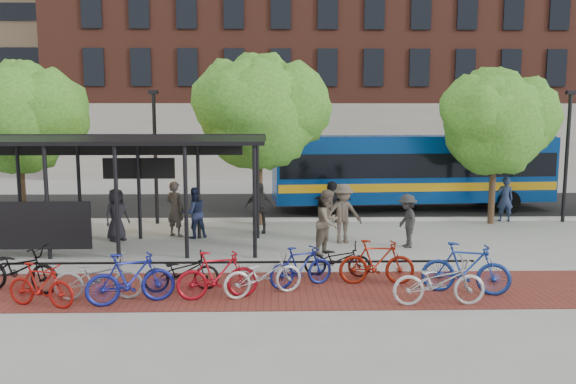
{
  "coord_description": "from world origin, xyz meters",
  "views": [
    {
      "loc": [
        -2.4,
        -18.02,
        4.12
      ],
      "look_at": [
        -1.97,
        0.78,
        1.6
      ],
      "focal_mm": 35.0,
      "sensor_mm": 36.0,
      "label": 1
    }
  ],
  "objects_px": {
    "bus_shelter": "(91,153)",
    "pedestrian_7": "(505,199)",
    "tree_b": "(262,108)",
    "pedestrian_8": "(328,222)",
    "pedestrian_0": "(117,215)",
    "pedestrian_2": "(194,213)",
    "bike_4": "(181,272)",
    "pedestrian_4": "(260,208)",
    "pedestrian_9": "(407,221)",
    "bike_8": "(337,259)",
    "bike_5": "(217,275)",
    "bike_11": "(466,268)",
    "bike_9": "(377,262)",
    "bike_2": "(98,277)",
    "bike_10": "(439,281)",
    "pedestrian_5": "(332,201)",
    "bus": "(411,168)",
    "bike_1": "(41,285)",
    "pedestrian_1": "(175,209)",
    "lamp_post_right": "(567,152)",
    "bike_7": "(301,266)",
    "pedestrian_3": "(343,214)",
    "tree_a": "(21,114)",
    "bike_6": "(263,274)",
    "tree_c": "(497,119)",
    "bike_0": "(19,269)",
    "bike_3": "(131,279)"
  },
  "relations": [
    {
      "from": "bus_shelter",
      "to": "pedestrian_7",
      "type": "distance_m",
      "value": 15.57
    },
    {
      "from": "tree_b",
      "to": "pedestrian_8",
      "type": "bearing_deg",
      "value": -66.64
    },
    {
      "from": "pedestrian_0",
      "to": "pedestrian_2",
      "type": "xyz_separation_m",
      "value": [
        2.54,
        0.35,
        -0.01
      ]
    },
    {
      "from": "bike_4",
      "to": "pedestrian_4",
      "type": "height_order",
      "value": "pedestrian_4"
    },
    {
      "from": "pedestrian_9",
      "to": "bike_8",
      "type": "bearing_deg",
      "value": -44.24
    },
    {
      "from": "bike_5",
      "to": "bike_11",
      "type": "height_order",
      "value": "bike_11"
    },
    {
      "from": "pedestrian_9",
      "to": "bike_9",
      "type": "bearing_deg",
      "value": -28.75
    },
    {
      "from": "bike_2",
      "to": "bike_10",
      "type": "bearing_deg",
      "value": -98.32
    },
    {
      "from": "bike_4",
      "to": "bike_8",
      "type": "bearing_deg",
      "value": -84.34
    },
    {
      "from": "tree_b",
      "to": "bike_9",
      "type": "xyz_separation_m",
      "value": [
        3.01,
        -7.93,
        -3.9
      ]
    },
    {
      "from": "tree_b",
      "to": "pedestrian_5",
      "type": "distance_m",
      "value": 4.59
    },
    {
      "from": "bike_11",
      "to": "pedestrian_8",
      "type": "distance_m",
      "value": 4.84
    },
    {
      "from": "bus",
      "to": "bike_11",
      "type": "xyz_separation_m",
      "value": [
        -1.61,
        -12.04,
        -1.28
      ]
    },
    {
      "from": "bike_1",
      "to": "pedestrian_1",
      "type": "distance_m",
      "value": 7.54
    },
    {
      "from": "pedestrian_8",
      "to": "tree_b",
      "type": "bearing_deg",
      "value": 58.44
    },
    {
      "from": "pedestrian_1",
      "to": "bike_11",
      "type": "bearing_deg",
      "value": 169.7
    },
    {
      "from": "pedestrian_5",
      "to": "lamp_post_right",
      "type": "bearing_deg",
      "value": -170.6
    },
    {
      "from": "bike_7",
      "to": "pedestrian_3",
      "type": "bearing_deg",
      "value": -42.41
    },
    {
      "from": "tree_a",
      "to": "bike_1",
      "type": "bearing_deg",
      "value": -65.03
    },
    {
      "from": "bus",
      "to": "bike_1",
      "type": "xyz_separation_m",
      "value": [
        -11.16,
        -12.76,
        -1.4
      ]
    },
    {
      "from": "bike_6",
      "to": "tree_c",
      "type": "bearing_deg",
      "value": -68.46
    },
    {
      "from": "bike_0",
      "to": "bike_5",
      "type": "distance_m",
      "value": 4.78
    },
    {
      "from": "tree_c",
      "to": "pedestrian_1",
      "type": "xyz_separation_m",
      "value": [
        -11.96,
        -2.11,
        -3.09
      ]
    },
    {
      "from": "bike_8",
      "to": "pedestrian_3",
      "type": "xyz_separation_m",
      "value": [
        0.62,
        3.91,
        0.52
      ]
    },
    {
      "from": "bike_4",
      "to": "lamp_post_right",
      "type": "bearing_deg",
      "value": -68.73
    },
    {
      "from": "lamp_post_right",
      "to": "pedestrian_1",
      "type": "height_order",
      "value": "lamp_post_right"
    },
    {
      "from": "pedestrian_2",
      "to": "pedestrian_5",
      "type": "xyz_separation_m",
      "value": [
        5.01,
        2.88,
        -0.06
      ]
    },
    {
      "from": "pedestrian_0",
      "to": "pedestrian_8",
      "type": "height_order",
      "value": "pedestrian_8"
    },
    {
      "from": "pedestrian_3",
      "to": "pedestrian_9",
      "type": "height_order",
      "value": "pedestrian_3"
    },
    {
      "from": "bike_7",
      "to": "bus_shelter",
      "type": "bearing_deg",
      "value": 32.2
    },
    {
      "from": "pedestrian_7",
      "to": "pedestrian_2",
      "type": "bearing_deg",
      "value": 17.31
    },
    {
      "from": "bike_6",
      "to": "pedestrian_9",
      "type": "xyz_separation_m",
      "value": [
        4.47,
        4.78,
        0.34
      ]
    },
    {
      "from": "pedestrian_3",
      "to": "pedestrian_2",
      "type": "bearing_deg",
      "value": 158.97
    },
    {
      "from": "bike_4",
      "to": "pedestrian_9",
      "type": "distance_m",
      "value": 7.79
    },
    {
      "from": "pedestrian_9",
      "to": "pedestrian_4",
      "type": "bearing_deg",
      "value": -122.38
    },
    {
      "from": "tree_a",
      "to": "pedestrian_3",
      "type": "xyz_separation_m",
      "value": [
        11.73,
        -3.31,
        -3.26
      ]
    },
    {
      "from": "bike_9",
      "to": "pedestrian_9",
      "type": "relative_size",
      "value": 1.1
    },
    {
      "from": "bus_shelter",
      "to": "bike_1",
      "type": "distance_m",
      "value": 6.19
    },
    {
      "from": "bus_shelter",
      "to": "pedestrian_8",
      "type": "height_order",
      "value": "bus_shelter"
    },
    {
      "from": "tree_c",
      "to": "bike_10",
      "type": "relative_size",
      "value": 2.9
    },
    {
      "from": "pedestrian_7",
      "to": "pedestrian_4",
      "type": "bearing_deg",
      "value": 15.6
    },
    {
      "from": "tree_a",
      "to": "bike_4",
      "type": "xyz_separation_m",
      "value": [
        7.27,
        -8.37,
        -3.77
      ]
    },
    {
      "from": "tree_a",
      "to": "bike_10",
      "type": "height_order",
      "value": "tree_a"
    },
    {
      "from": "pedestrian_7",
      "to": "bus_shelter",
      "type": "bearing_deg",
      "value": 19.81
    },
    {
      "from": "pedestrian_4",
      "to": "bike_9",
      "type": "bearing_deg",
      "value": -58.76
    },
    {
      "from": "pedestrian_0",
      "to": "pedestrian_9",
      "type": "relative_size",
      "value": 1.03
    },
    {
      "from": "bike_4",
      "to": "pedestrian_8",
      "type": "xyz_separation_m",
      "value": [
        3.82,
        3.53,
        0.52
      ]
    },
    {
      "from": "bike_3",
      "to": "pedestrian_9",
      "type": "height_order",
      "value": "pedestrian_9"
    },
    {
      "from": "tree_b",
      "to": "bike_9",
      "type": "distance_m",
      "value": 9.34
    },
    {
      "from": "bike_8",
      "to": "pedestrian_5",
      "type": "distance_m",
      "value": 7.71
    }
  ]
}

